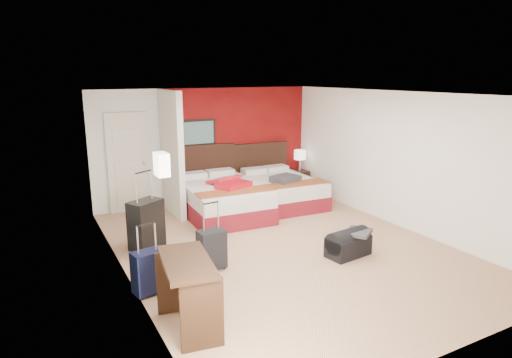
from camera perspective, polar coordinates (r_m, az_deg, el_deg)
ground at (r=7.43m, az=3.35°, el=-8.75°), size 6.50×6.50×0.00m
room_walls at (r=7.75m, az=-10.99°, el=1.69°), size 5.02×6.52×2.50m
red_accent_panel at (r=10.19m, az=-2.44°, el=4.67°), size 3.50×0.04×2.50m
partition_wall at (r=8.99m, az=-10.81°, el=3.26°), size 0.12×1.20×2.50m
entry_door at (r=9.41m, az=-16.19°, el=2.02°), size 0.82×0.06×2.05m
bed_left at (r=8.96m, az=-4.36°, el=-2.71°), size 1.58×2.18×0.63m
bed_right at (r=9.72m, az=3.35°, el=-1.58°), size 1.42×1.96×0.57m
red_suitcase_open at (r=8.82m, az=-3.54°, el=-0.46°), size 0.91×1.05×0.11m
jacket_bundle at (r=9.34m, az=3.81°, el=0.00°), size 0.65×0.58×0.13m
nightstand at (r=10.80m, az=5.61°, el=-0.26°), size 0.39×0.39×0.51m
table_lamp at (r=10.69m, az=5.67°, el=2.39°), size 0.33×0.33×0.50m
suitcase_black at (r=7.39m, az=-13.95°, el=-5.93°), size 0.63×0.56×0.80m
suitcase_charcoal at (r=6.54m, az=-5.72°, el=-9.24°), size 0.41×0.28×0.58m
suitcase_navy at (r=6.01m, az=-13.65°, el=-11.78°), size 0.44×0.32×0.56m
duffel_bag at (r=7.17m, az=11.80°, el=-8.33°), size 0.74×0.46×0.35m
jacket_draped at (r=7.16m, az=13.06°, el=-6.69°), size 0.54×0.52×0.06m
desk at (r=5.11m, az=-8.78°, el=-14.52°), size 0.65×1.07×0.84m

